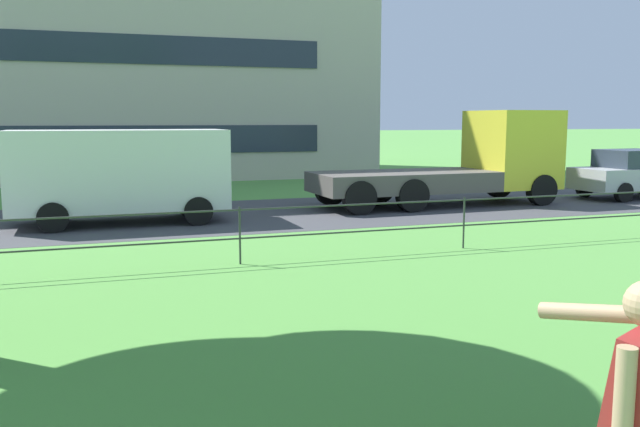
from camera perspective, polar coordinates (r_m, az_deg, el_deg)
The scene contains 5 objects.
street_strip at distance 17.45m, azimuth -18.19°, elevation -0.63°, with size 80.00×6.23×0.01m, color #424247.
park_fence at distance 11.41m, azimuth -17.67°, elevation -1.56°, with size 39.77×0.04×1.00m.
panel_van_far_left at distance 16.85m, azimuth -16.50°, elevation 3.48°, with size 5.01×2.12×2.24m.
flatbed_truck_right at distance 20.48m, azimuth 12.50°, elevation 4.20°, with size 7.33×2.51×2.75m.
car_silver_center at distance 23.73m, azimuth 24.95°, elevation 3.07°, with size 4.06×1.93×1.54m.
Camera 1 is at (-0.28, 3.00, 2.48)m, focal length 37.93 mm.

